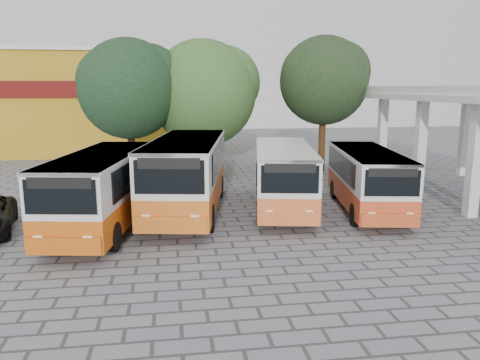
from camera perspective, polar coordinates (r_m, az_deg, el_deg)
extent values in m
plane|color=gray|center=(17.04, 7.34, -7.09)|extent=(90.00, 90.00, 0.00)
cube|color=silver|center=(28.96, 16.92, 5.13)|extent=(0.45, 0.45, 5.00)
cube|color=silver|center=(31.59, 25.69, 4.98)|extent=(0.45, 0.45, 5.00)
cube|color=#AB7E14|center=(42.09, -17.51, 8.90)|extent=(20.00, 10.00, 8.00)
cube|color=#590C0A|center=(37.04, -18.85, 10.43)|extent=(20.00, 0.20, 1.20)
cube|color=silver|center=(42.16, -17.85, 14.54)|extent=(20.40, 10.40, 0.30)
cube|color=#C34F0A|center=(18.62, -16.20, -2.98)|extent=(3.69, 8.27, 1.05)
cube|color=silver|center=(18.37, -16.41, 0.82)|extent=(3.69, 8.27, 1.47)
cube|color=silver|center=(18.26, -16.53, 2.90)|extent=(3.74, 8.28, 0.12)
cube|color=black|center=(18.57, -20.13, 0.75)|extent=(1.15, 6.50, 1.05)
cube|color=black|center=(18.23, -12.63, 0.98)|extent=(1.15, 6.50, 1.05)
cube|color=black|center=(14.48, -18.55, -1.95)|extent=(2.12, 0.41, 1.05)
cube|color=black|center=(14.40, -18.65, -0.33)|extent=(1.88, 0.37, 0.34)
cylinder|color=black|center=(16.47, -21.05, -6.61)|extent=(0.28, 1.00, 1.00)
cylinder|color=black|center=(16.12, -13.52, -6.53)|extent=(0.28, 1.00, 1.00)
cylinder|color=black|center=(21.38, -18.09, -2.40)|extent=(0.28, 1.00, 1.00)
cylinder|color=black|center=(21.11, -12.32, -2.27)|extent=(0.28, 1.00, 1.00)
cube|color=#CE5D15|center=(20.28, -6.38, -1.19)|extent=(4.09, 9.11, 1.15)
cube|color=silver|center=(20.03, -6.47, 2.68)|extent=(4.09, 9.11, 1.62)
cube|color=silver|center=(19.94, -6.52, 4.79)|extent=(4.14, 9.12, 0.13)
cube|color=black|center=(20.03, -10.30, 2.62)|extent=(1.28, 7.16, 1.15)
cube|color=black|center=(20.12, -2.65, 2.83)|extent=(1.28, 7.16, 1.15)
cube|color=black|center=(15.68, -5.90, 0.38)|extent=(2.34, 0.45, 1.15)
cube|color=black|center=(15.60, -5.93, 2.05)|extent=(2.07, 0.41, 0.37)
cylinder|color=black|center=(17.61, -9.88, -4.69)|extent=(0.31, 1.10, 1.10)
cylinder|color=black|center=(17.70, -2.16, -4.45)|extent=(0.31, 1.10, 1.10)
cylinder|color=black|center=(23.17, -9.56, -0.84)|extent=(0.31, 1.10, 1.10)
cylinder|color=black|center=(23.23, -3.69, -0.67)|extent=(0.31, 1.10, 1.10)
cube|color=orange|center=(20.82, 5.28, -1.18)|extent=(3.66, 8.00, 1.01)
cube|color=silver|center=(20.60, 5.34, 2.12)|extent=(3.66, 8.00, 1.42)
cube|color=silver|center=(20.51, 5.37, 3.91)|extent=(3.70, 8.01, 0.12)
cube|color=black|center=(20.35, 2.11, 2.09)|extent=(1.19, 6.27, 1.01)
cube|color=black|center=(20.90, 8.48, 2.22)|extent=(1.19, 6.27, 1.01)
cube|color=black|center=(16.91, 8.43, 0.10)|extent=(2.05, 0.42, 1.01)
cube|color=black|center=(16.84, 8.47, 1.45)|extent=(1.81, 0.39, 0.33)
cylinder|color=black|center=(18.32, 3.92, -4.15)|extent=(0.27, 0.96, 0.96)
cylinder|color=black|center=(18.86, 10.13, -3.85)|extent=(0.27, 0.96, 0.96)
cylinder|color=black|center=(23.10, 1.29, -0.89)|extent=(0.27, 0.96, 0.96)
cylinder|color=black|center=(23.53, 6.29, -0.73)|extent=(0.27, 0.96, 0.96)
cube|color=#C3431A|center=(21.17, 15.15, -1.46)|extent=(3.42, 7.56, 0.96)
cube|color=silver|center=(20.95, 15.30, 1.60)|extent=(3.42, 7.56, 1.34)
cube|color=silver|center=(20.86, 15.39, 3.27)|extent=(3.46, 7.56, 0.11)
cube|color=black|center=(20.53, 12.46, 1.58)|extent=(1.09, 5.93, 0.96)
cube|color=black|center=(21.42, 18.04, 1.69)|extent=(1.09, 5.93, 0.96)
cube|color=black|center=(17.71, 20.01, -0.34)|extent=(1.94, 0.39, 0.96)
cube|color=black|center=(17.65, 20.10, 0.87)|extent=(1.71, 0.36, 0.31)
cylinder|color=black|center=(18.76, 15.18, -4.23)|extent=(0.26, 0.91, 0.91)
cylinder|color=black|center=(19.62, 20.47, -3.89)|extent=(0.26, 0.91, 0.91)
cylinder|color=black|center=(23.05, 10.53, -1.18)|extent=(0.26, 0.91, 0.91)
cylinder|color=black|center=(23.75, 15.03, -1.01)|extent=(0.26, 0.91, 0.91)
cylinder|color=black|center=(28.61, -13.10, 4.08)|extent=(0.42, 0.42, 3.84)
sphere|color=black|center=(28.41, -13.41, 10.76)|extent=(5.83, 5.83, 5.83)
sphere|color=black|center=(28.64, -11.03, 12.02)|extent=(4.08, 4.08, 4.08)
sphere|color=black|center=(28.32, -15.58, 11.54)|extent=(3.79, 3.79, 3.79)
cylinder|color=black|center=(29.66, -4.46, 4.54)|extent=(0.45, 0.45, 3.80)
sphere|color=#325922|center=(29.46, -4.55, 10.49)|extent=(6.58, 6.58, 6.58)
sphere|color=#325922|center=(29.88, -2.04, 11.79)|extent=(4.60, 4.60, 4.60)
sphere|color=#325922|center=(29.21, -6.83, 11.40)|extent=(4.28, 4.28, 4.28)
cylinder|color=#4B2D14|center=(30.56, 9.95, 4.87)|extent=(0.43, 0.43, 4.07)
sphere|color=black|center=(30.38, 10.20, 11.85)|extent=(5.54, 5.54, 5.54)
sphere|color=black|center=(31.04, 12.04, 12.78)|extent=(3.88, 3.88, 3.88)
sphere|color=black|center=(29.91, 8.54, 12.71)|extent=(3.60, 3.60, 3.60)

